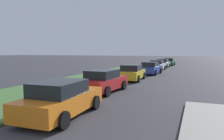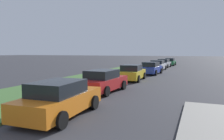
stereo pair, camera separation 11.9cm
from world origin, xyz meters
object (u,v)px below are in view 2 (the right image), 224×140
object	(u,v)px
parked_car_red	(103,81)
parked_car_blue	(151,68)
parked_car_green	(170,62)
parked_car_yellow	(132,73)
parked_car_orange	(60,99)
parked_car_silver	(164,63)
parked_car_white	(158,65)

from	to	relation	value
parked_car_red	parked_car_blue	xyz separation A→B (m)	(12.45, -0.63, 0.00)
parked_car_green	parked_car_red	bearing A→B (deg)	179.68
parked_car_red	parked_car_yellow	bearing A→B (deg)	2.02
parked_car_red	parked_car_green	bearing A→B (deg)	1.61
parked_car_orange	parked_car_silver	distance (m)	30.05
parked_car_yellow	parked_car_white	world-z (taller)	same
parked_car_yellow	parked_car_white	xyz separation A→B (m)	(12.13, -0.28, 0.00)
parked_car_white	parked_car_silver	size ratio (longest dim) A/B	0.99
parked_car_red	parked_car_yellow	size ratio (longest dim) A/B	1.00
parked_car_yellow	parked_car_green	world-z (taller)	same
parked_car_blue	parked_car_green	xyz separation A→B (m)	(18.07, -0.06, 0.00)
parked_car_yellow	parked_car_silver	world-z (taller)	same
parked_car_red	parked_car_orange	bearing A→B (deg)	-171.12
parked_car_silver	parked_car_white	bearing A→B (deg)	-176.61
parked_car_white	parked_car_silver	distance (m)	6.14
parked_car_red	parked_car_silver	xyz separation A→B (m)	(24.55, -0.34, 0.00)
parked_car_orange	parked_car_red	world-z (taller)	same
parked_car_orange	parked_car_green	world-z (taller)	same
parked_car_red	parked_car_blue	distance (m)	12.46
parked_car_silver	parked_car_red	bearing A→B (deg)	-177.77
parked_car_red	parked_car_blue	size ratio (longest dim) A/B	1.00
parked_car_blue	parked_car_silver	distance (m)	12.10
parked_car_blue	parked_car_white	world-z (taller)	same
parked_car_red	parked_car_green	world-z (taller)	same
parked_car_red	parked_car_yellow	xyz separation A→B (m)	(6.29, -0.10, 0.00)
parked_car_silver	parked_car_blue	bearing A→B (deg)	-175.60
parked_car_blue	parked_car_green	world-z (taller)	same
parked_car_green	parked_car_yellow	bearing A→B (deg)	179.57
parked_car_blue	parked_car_orange	bearing A→B (deg)	-176.94
parked_car_orange	parked_car_green	distance (m)	36.02
parked_car_blue	parked_car_silver	size ratio (longest dim) A/B	1.00
parked_car_blue	parked_car_white	bearing A→B (deg)	5.65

